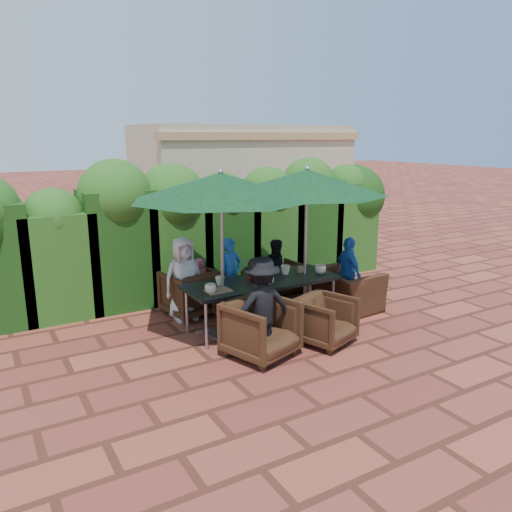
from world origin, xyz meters
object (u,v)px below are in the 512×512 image
chair_far_right (280,279)px  chair_far_left (191,290)px  chair_end_right (346,284)px  chair_near_right (325,318)px  chair_far_mid (229,291)px  umbrella_right (307,182)px  chair_near_left (261,326)px  dining_table (262,285)px  umbrella_left (221,187)px

chair_far_right → chair_far_left: bearing=-4.5°
chair_far_left → chair_end_right: size_ratio=0.80×
chair_far_right → chair_near_right: bearing=73.7°
chair_far_mid → umbrella_right: bearing=148.9°
chair_near_left → chair_near_right: 1.02m
dining_table → umbrella_right: bearing=-2.4°
dining_table → chair_far_left: (-0.75, 1.05, -0.26)m
chair_near_left → chair_near_right: (1.01, -0.09, -0.05)m
chair_near_left → dining_table: bearing=40.1°
umbrella_right → chair_far_right: bearing=79.4°
umbrella_left → umbrella_right: 1.46m
umbrella_left → chair_near_left: umbrella_left is taller
chair_far_left → chair_near_left: 1.98m
chair_end_right → chair_far_right: bearing=30.3°
chair_far_left → chair_near_left: size_ratio=0.98×
chair_near_left → chair_end_right: bearing=3.4°
umbrella_left → umbrella_right: (1.46, -0.03, -0.00)m
dining_table → chair_near_right: bearing=-66.1°
chair_near_right → chair_end_right: bearing=19.1°
chair_near_left → chair_near_right: chair_near_left is taller
chair_near_right → chair_end_right: (1.20, 0.96, 0.08)m
chair_far_left → chair_far_mid: chair_far_left is taller
umbrella_right → chair_far_left: 2.59m
chair_far_mid → chair_near_right: bearing=121.7°
chair_far_right → chair_near_right: 2.04m
umbrella_right → chair_far_left: umbrella_right is taller
chair_far_mid → chair_near_left: bearing=91.5°
dining_table → chair_far_mid: bearing=97.5°
chair_near_left → umbrella_left: bearing=79.2°
dining_table → umbrella_left: umbrella_left is taller
chair_far_left → chair_far_mid: size_ratio=1.21×
umbrella_left → chair_far_left: (-0.06, 1.06, -1.79)m
umbrella_left → chair_near_left: bearing=-82.7°
chair_far_right → chair_far_mid: bearing=1.7°
umbrella_right → chair_near_left: bearing=-146.7°
chair_far_left → chair_far_right: size_ratio=1.11×
umbrella_right → chair_near_left: 2.40m
chair_far_left → chair_near_right: (1.19, -2.06, -0.04)m
dining_table → chair_near_right: chair_near_right is taller
chair_end_right → umbrella_left: bearing=85.4°
umbrella_left → chair_near_right: 2.38m
chair_near_left → chair_near_right: bearing=-23.2°
dining_table → chair_end_right: 1.66m
chair_far_left → chair_near_left: (0.18, -1.97, 0.01)m
chair_far_left → chair_near_right: 2.38m
chair_near_right → chair_end_right: chair_end_right is taller
umbrella_left → chair_far_right: size_ratio=3.42×
umbrella_left → chair_end_right: (2.33, -0.04, -1.75)m
chair_far_left → chair_end_right: chair_end_right is taller
dining_table → umbrella_right: size_ratio=0.97×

